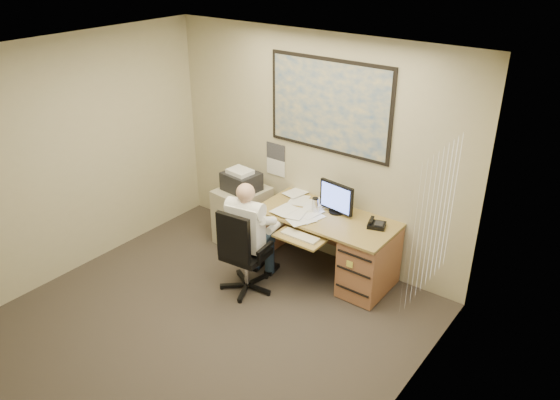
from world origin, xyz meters
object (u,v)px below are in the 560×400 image
Objects in this scene: person at (247,237)px; desk at (351,248)px; filing_cabinet at (242,211)px; office_chair at (243,267)px.

desk is at bearing 32.36° from person.
filing_cabinet is 0.98× the size of office_chair.
desk is 1.59m from filing_cabinet.
desk is 1.25× the size of person.
office_chair is at bearing -43.35° from filing_cabinet.
person is at bearing -40.37° from filing_cabinet.
office_chair is at bearing -135.04° from desk.
filing_cabinet is at bearing 124.85° from office_chair.
desk reaches higher than filing_cabinet.
person reaches higher than desk.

